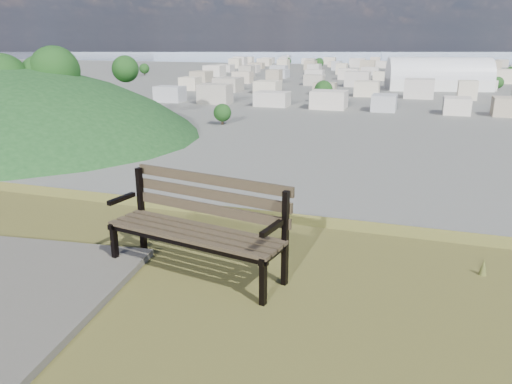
% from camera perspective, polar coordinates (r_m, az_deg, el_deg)
% --- Properties ---
extents(park_bench, '(1.96, 0.94, 0.99)m').
position_cam_1_polar(park_bench, '(5.13, -6.42, -3.22)').
color(park_bench, '#483B29').
rests_on(park_bench, hilltop_mesa).
extents(arena, '(57.50, 33.66, 22.76)m').
position_cam_1_polar(arena, '(297.51, 20.04, 11.97)').
color(arena, silver).
rests_on(arena, ground).
extents(city_blocks, '(395.00, 361.00, 7.00)m').
position_cam_1_polar(city_blocks, '(397.12, 18.43, 12.92)').
color(city_blocks, beige).
rests_on(city_blocks, ground).
extents(city_trees, '(406.52, 387.20, 9.98)m').
position_cam_1_polar(city_trees, '(322.96, 13.54, 12.75)').
color(city_trees, '#36281B').
rests_on(city_trees, ground).
extents(bay_water, '(2400.00, 700.00, 0.12)m').
position_cam_1_polar(bay_water, '(902.37, 18.73, 14.60)').
color(bay_water, '#8D99B4').
rests_on(bay_water, ground).
extents(far_hills, '(2050.00, 340.00, 60.00)m').
position_cam_1_polar(far_hills, '(1406.27, 16.36, 16.48)').
color(far_hills, '#9EB0C4').
rests_on(far_hills, ground).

